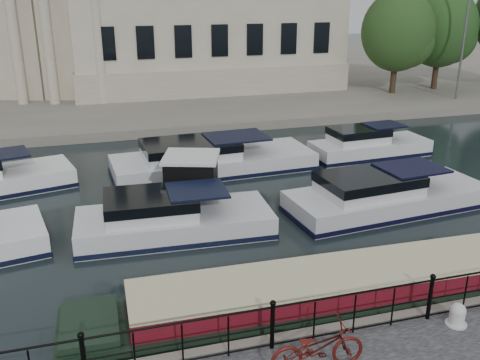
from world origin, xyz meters
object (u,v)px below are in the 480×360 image
at_px(narrowboat, 378,292).
at_px(harbour_hut, 192,184).
at_px(bicycle, 318,347).
at_px(mooring_bollard, 457,315).

relative_size(narrowboat, harbour_hut, 4.86).
xyz_separation_m(bicycle, harbour_hut, (-0.50, 10.67, -0.13)).
bearing_deg(mooring_bollard, bicycle, -172.36).
bearing_deg(bicycle, harbour_hut, 4.94).
relative_size(bicycle, narrowboat, 0.12).
bearing_deg(mooring_bollard, narrowboat, 113.36).
height_order(mooring_bollard, narrowboat, narrowboat).
bearing_deg(narrowboat, mooring_bollard, -65.34).
height_order(bicycle, harbour_hut, harbour_hut).
xyz_separation_m(bicycle, mooring_bollard, (3.84, 0.51, -0.27)).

